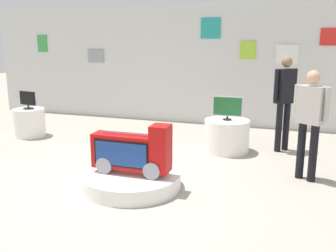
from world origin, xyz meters
The scene contains 10 objects.
ground_plane centered at (0.00, 0.00, 0.00)m, with size 30.00×30.00×0.00m, color #A8A091.
back_wall_display centered at (0.01, 4.45, 1.48)m, with size 11.39×0.13×2.95m.
main_display_pedestal centered at (0.37, -0.05, 0.11)m, with size 1.43×1.43×0.22m, color white.
novelty_firetruck_tv centered at (0.39, -0.06, 0.53)m, with size 1.15×0.35×0.75m.
display_pedestal_left_rear centered at (1.36, 2.20, 0.31)m, with size 0.86×0.86×0.62m, color white.
tv_on_left_rear centered at (1.36, 2.19, 0.87)m, with size 0.57×0.16×0.45m.
display_pedestal_center_rear centered at (-3.00, 1.96, 0.31)m, with size 0.67×0.67×0.62m, color white.
tv_on_center_rear centered at (-2.99, 1.95, 0.82)m, with size 0.43×0.23×0.39m.
shopper_browsing_near_truck centered at (2.78, 1.09, 0.99)m, with size 0.50×0.36×1.68m.
shopper_browsing_rear centered at (2.37, 2.58, 1.07)m, with size 0.40×0.44×1.81m.
Camera 1 is at (2.51, -4.80, 2.13)m, focal length 40.25 mm.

